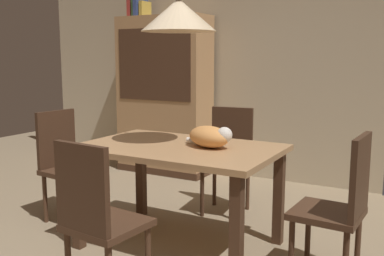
{
  "coord_description": "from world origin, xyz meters",
  "views": [
    {
      "loc": [
        1.6,
        -2.14,
        1.37
      ],
      "look_at": [
        0.0,
        0.73,
        0.85
      ],
      "focal_mm": 41.54,
      "sensor_mm": 36.0,
      "label": 1
    }
  ],
  "objects_px": {
    "chair_far_back": "(229,155)",
    "chair_left_side": "(65,161)",
    "cat_sleeping": "(210,137)",
    "book_red_tall": "(133,6)",
    "book_green_slim": "(137,6)",
    "dining_table": "(179,160)",
    "chair_right_side": "(341,203)",
    "book_blue_wide": "(141,7)",
    "pendant_lamp": "(179,14)",
    "hutch_bookcase": "(164,99)",
    "book_yellow_short": "(145,9)",
    "chair_near_front": "(97,215)"
  },
  "relations": [
    {
      "from": "book_green_slim",
      "to": "book_blue_wide",
      "type": "xyz_separation_m",
      "value": [
        0.06,
        0.0,
        -0.01
      ]
    },
    {
      "from": "book_green_slim",
      "to": "book_yellow_short",
      "type": "distance_m",
      "value": 0.13
    },
    {
      "from": "book_yellow_short",
      "to": "hutch_bookcase",
      "type": "bearing_deg",
      "value": -0.33
    },
    {
      "from": "hutch_bookcase",
      "to": "book_yellow_short",
      "type": "bearing_deg",
      "value": 179.67
    },
    {
      "from": "dining_table",
      "to": "chair_near_front",
      "type": "xyz_separation_m",
      "value": [
        -0.01,
        -0.88,
        -0.14
      ]
    },
    {
      "from": "chair_far_back",
      "to": "cat_sleeping",
      "type": "height_order",
      "value": "chair_far_back"
    },
    {
      "from": "dining_table",
      "to": "chair_far_back",
      "type": "height_order",
      "value": "chair_far_back"
    },
    {
      "from": "dining_table",
      "to": "book_yellow_short",
      "type": "bearing_deg",
      "value": 130.48
    },
    {
      "from": "chair_near_front",
      "to": "chair_left_side",
      "type": "distance_m",
      "value": 1.43
    },
    {
      "from": "chair_far_back",
      "to": "book_red_tall",
      "type": "bearing_deg",
      "value": 151.67
    },
    {
      "from": "book_red_tall",
      "to": "dining_table",
      "type": "bearing_deg",
      "value": -46.49
    },
    {
      "from": "cat_sleeping",
      "to": "book_blue_wide",
      "type": "xyz_separation_m",
      "value": [
        -1.81,
        1.73,
        1.14
      ]
    },
    {
      "from": "book_blue_wide",
      "to": "book_yellow_short",
      "type": "bearing_deg",
      "value": 0.0
    },
    {
      "from": "cat_sleeping",
      "to": "book_yellow_short",
      "type": "height_order",
      "value": "book_yellow_short"
    },
    {
      "from": "book_green_slim",
      "to": "pendant_lamp",
      "type": "bearing_deg",
      "value": -47.33
    },
    {
      "from": "dining_table",
      "to": "hutch_bookcase",
      "type": "bearing_deg",
      "value": 125.35
    },
    {
      "from": "hutch_bookcase",
      "to": "book_red_tall",
      "type": "bearing_deg",
      "value": 179.8
    },
    {
      "from": "pendant_lamp",
      "to": "chair_left_side",
      "type": "bearing_deg",
      "value": 179.62
    },
    {
      "from": "dining_table",
      "to": "hutch_bookcase",
      "type": "distance_m",
      "value": 2.2
    },
    {
      "from": "cat_sleeping",
      "to": "book_green_slim",
      "type": "bearing_deg",
      "value": 137.18
    },
    {
      "from": "dining_table",
      "to": "chair_left_side",
      "type": "relative_size",
      "value": 1.51
    },
    {
      "from": "cat_sleeping",
      "to": "book_green_slim",
      "type": "relative_size",
      "value": 1.57
    },
    {
      "from": "hutch_bookcase",
      "to": "book_green_slim",
      "type": "height_order",
      "value": "book_green_slim"
    },
    {
      "from": "chair_near_front",
      "to": "cat_sleeping",
      "type": "height_order",
      "value": "chair_near_front"
    },
    {
      "from": "chair_right_side",
      "to": "pendant_lamp",
      "type": "xyz_separation_m",
      "value": [
        -1.13,
        0.0,
        1.15
      ]
    },
    {
      "from": "book_green_slim",
      "to": "dining_table",
      "type": "bearing_deg",
      "value": -47.33
    },
    {
      "from": "chair_far_back",
      "to": "cat_sleeping",
      "type": "distance_m",
      "value": 0.91
    },
    {
      "from": "chair_left_side",
      "to": "book_yellow_short",
      "type": "relative_size",
      "value": 4.65
    },
    {
      "from": "hutch_bookcase",
      "to": "book_red_tall",
      "type": "distance_m",
      "value": 1.18
    },
    {
      "from": "book_red_tall",
      "to": "cat_sleeping",
      "type": "bearing_deg",
      "value": -42.08
    },
    {
      "from": "dining_table",
      "to": "cat_sleeping",
      "type": "relative_size",
      "value": 3.43
    },
    {
      "from": "chair_far_back",
      "to": "cat_sleeping",
      "type": "xyz_separation_m",
      "value": [
        0.23,
        -0.82,
        0.32
      ]
    },
    {
      "from": "chair_near_front",
      "to": "pendant_lamp",
      "type": "distance_m",
      "value": 1.45
    },
    {
      "from": "chair_right_side",
      "to": "book_blue_wide",
      "type": "bearing_deg",
      "value": 146.61
    },
    {
      "from": "chair_far_back",
      "to": "book_green_slim",
      "type": "relative_size",
      "value": 3.58
    },
    {
      "from": "chair_near_front",
      "to": "chair_right_side",
      "type": "bearing_deg",
      "value": 37.57
    },
    {
      "from": "dining_table",
      "to": "book_green_slim",
      "type": "distance_m",
      "value": 2.77
    },
    {
      "from": "pendant_lamp",
      "to": "book_red_tall",
      "type": "distance_m",
      "value": 2.49
    },
    {
      "from": "chair_far_back",
      "to": "chair_left_side",
      "type": "bearing_deg",
      "value": -142.12
    },
    {
      "from": "dining_table",
      "to": "book_red_tall",
      "type": "bearing_deg",
      "value": 133.51
    },
    {
      "from": "chair_left_side",
      "to": "hutch_bookcase",
      "type": "height_order",
      "value": "hutch_bookcase"
    },
    {
      "from": "book_yellow_short",
      "to": "chair_left_side",
      "type": "bearing_deg",
      "value": -77.4
    },
    {
      "from": "book_red_tall",
      "to": "book_green_slim",
      "type": "bearing_deg",
      "value": 0.0
    },
    {
      "from": "book_yellow_short",
      "to": "cat_sleeping",
      "type": "bearing_deg",
      "value": -44.75
    },
    {
      "from": "book_blue_wide",
      "to": "cat_sleeping",
      "type": "bearing_deg",
      "value": -43.71
    },
    {
      "from": "chair_left_side",
      "to": "book_blue_wide",
      "type": "xyz_separation_m",
      "value": [
        -0.46,
        1.78,
        1.46
      ]
    },
    {
      "from": "book_blue_wide",
      "to": "book_yellow_short",
      "type": "xyz_separation_m",
      "value": [
        0.06,
        0.0,
        -0.03
      ]
    },
    {
      "from": "cat_sleeping",
      "to": "book_green_slim",
      "type": "height_order",
      "value": "book_green_slim"
    },
    {
      "from": "hutch_bookcase",
      "to": "book_green_slim",
      "type": "distance_m",
      "value": 1.16
    },
    {
      "from": "chair_left_side",
      "to": "book_green_slim",
      "type": "relative_size",
      "value": 3.58
    }
  ]
}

